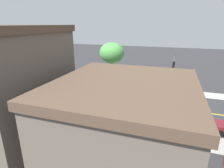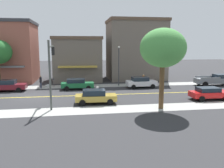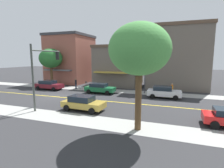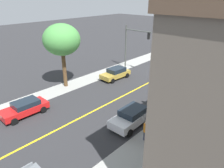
{
  "view_description": "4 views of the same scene",
  "coord_description": "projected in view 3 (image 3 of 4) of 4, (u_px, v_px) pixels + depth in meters",
  "views": [
    {
      "loc": [
        -23.86,
        2.72,
        10.83
      ],
      "look_at": [
        2.0,
        11.41,
        1.87
      ],
      "focal_mm": 29.53,
      "sensor_mm": 36.0,
      "label": 1
    },
    {
      "loc": [
        28.6,
        5.09,
        6.08
      ],
      "look_at": [
        2.03,
        9.14,
        1.69
      ],
      "focal_mm": 37.57,
      "sensor_mm": 36.0,
      "label": 2
    },
    {
      "loc": [
        19.65,
        15.62,
        5.29
      ],
      "look_at": [
        -0.99,
        8.26,
        2.02
      ],
      "focal_mm": 28.24,
      "sensor_mm": 36.0,
      "label": 3
    },
    {
      "loc": [
        -13.83,
        27.36,
        10.88
      ],
      "look_at": [
        -0.28,
        12.67,
        2.27
      ],
      "focal_mm": 33.88,
      "sensor_mm": 36.0,
      "label": 4
    }
  ],
  "objects": [
    {
      "name": "corner_shop_building",
      "position": [
        71.0,
        59.0,
        38.28
      ],
      "size": [
        9.84,
        8.13,
        10.16
      ],
      "rotation": [
        0.0,
        0.0,
        -1.57
      ],
      "color": "#935142",
      "rests_on": "ground"
    },
    {
      "name": "traffic_light_mast",
      "position": [
        42.0,
        67.0,
        18.23
      ],
      "size": [
        4.49,
        0.32,
        6.6
      ],
      "rotation": [
        0.0,
        0.0,
        3.14
      ],
      "color": "#474C47",
      "rests_on": "ground"
    },
    {
      "name": "sidewalk_right",
      "position": [
        10.0,
        110.0,
        17.89
      ],
      "size": [
        2.79,
        126.0,
        0.01
      ],
      "primitive_type": "cube",
      "color": "#9E9E99",
      "rests_on": "ground"
    },
    {
      "name": "street_tree_left_near",
      "position": [
        51.0,
        58.0,
        32.74
      ],
      "size": [
        4.21,
        4.21,
        6.99
      ],
      "color": "brown",
      "rests_on": "ground"
    },
    {
      "name": "pedestrian_orange_shirt",
      "position": [
        172.0,
        89.0,
        24.95
      ],
      "size": [
        0.33,
        0.33,
        1.72
      ],
      "rotation": [
        0.0,
        0.0,
        6.18
      ],
      "color": "#33384C",
      "rests_on": "ground"
    },
    {
      "name": "road_centerline_stripe",
      "position": [
        53.0,
        96.0,
        24.28
      ],
      "size": [
        0.2,
        126.0,
        0.0
      ],
      "primitive_type": "cube",
      "color": "yellow",
      "rests_on": "ground"
    },
    {
      "name": "fire_hydrant",
      "position": [
        60.0,
        86.0,
        31.19
      ],
      "size": [
        0.44,
        0.24,
        0.79
      ],
      "color": "silver",
      "rests_on": "ground"
    },
    {
      "name": "gold_sedan_right_curb",
      "position": [
        83.0,
        103.0,
        17.86
      ],
      "size": [
        2.21,
        4.4,
        1.49
      ],
      "rotation": [
        0.0,
        0.0,
        1.53
      ],
      "color": "#B29338",
      "rests_on": "ground"
    },
    {
      "name": "pedestrian_black_shirt",
      "position": [
        76.0,
        83.0,
        29.85
      ],
      "size": [
        0.33,
        0.33,
        1.82
      ],
      "rotation": [
        0.0,
        0.0,
        1.67
      ],
      "color": "#33384C",
      "rests_on": "ground"
    },
    {
      "name": "parking_meter",
      "position": [
        86.0,
        84.0,
        29.45
      ],
      "size": [
        0.12,
        0.18,
        1.39
      ],
      "color": "#4C4C51",
      "rests_on": "ground"
    },
    {
      "name": "maroon_sedan_left_curb",
      "position": [
        49.0,
        85.0,
        29.54
      ],
      "size": [
        2.05,
        4.74,
        1.54
      ],
      "rotation": [
        0.0,
        0.0,
        1.57
      ],
      "color": "maroon",
      "rests_on": "ground"
    },
    {
      "name": "brick_apartment_block",
      "position": [
        177.0,
        57.0,
        31.03
      ],
      "size": [
        8.33,
        10.22,
        10.74
      ],
      "rotation": [
        0.0,
        0.0,
        -1.57
      ],
      "color": "#665B51",
      "rests_on": "ground"
    },
    {
      "name": "small_dog",
      "position": [
        81.0,
        87.0,
        29.48
      ],
      "size": [
        0.65,
        0.71,
        0.59
      ],
      "rotation": [
        0.0,
        0.0,
        2.27
      ],
      "color": "silver",
      "rests_on": "ground"
    },
    {
      "name": "green_sedan_left_curb",
      "position": [
        100.0,
        88.0,
        26.44
      ],
      "size": [
        1.99,
        4.54,
        1.48
      ],
      "rotation": [
        0.0,
        0.0,
        1.56
      ],
      "color": "#196638",
      "rests_on": "ground"
    },
    {
      "name": "street_lamp",
      "position": [
        145.0,
        68.0,
        25.95
      ],
      "size": [
        0.7,
        0.36,
        5.98
      ],
      "color": "#38383D",
      "rests_on": "ground"
    },
    {
      "name": "street_tree_right_corner",
      "position": [
        139.0,
        50.0,
        12.3
      ],
      "size": [
        4.37,
        4.37,
        7.75
      ],
      "color": "brown",
      "rests_on": "ground"
    },
    {
      "name": "white_sedan_left_curb",
      "position": [
        164.0,
        92.0,
        23.3
      ],
      "size": [
        2.16,
        4.35,
        1.57
      ],
      "rotation": [
        0.0,
        0.0,
        1.59
      ],
      "color": "silver",
      "rests_on": "ground"
    },
    {
      "name": "ground_plane",
      "position": [
        53.0,
        96.0,
        24.28
      ],
      "size": [
        140.0,
        140.0,
        0.0
      ],
      "primitive_type": "plane",
      "color": "#2D2D30"
    },
    {
      "name": "pale_office_building",
      "position": [
        120.0,
        65.0,
        34.77
      ],
      "size": [
        10.11,
        8.33,
        7.59
      ],
      "rotation": [
        0.0,
        0.0,
        -1.57
      ],
      "color": "#665B51",
      "rests_on": "ground"
    },
    {
      "name": "sidewalk_left",
      "position": [
        79.0,
        88.0,
        30.66
      ],
      "size": [
        2.79,
        126.0,
        0.01
      ],
      "primitive_type": "cube",
      "color": "#9E9E99",
      "rests_on": "ground"
    }
  ]
}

